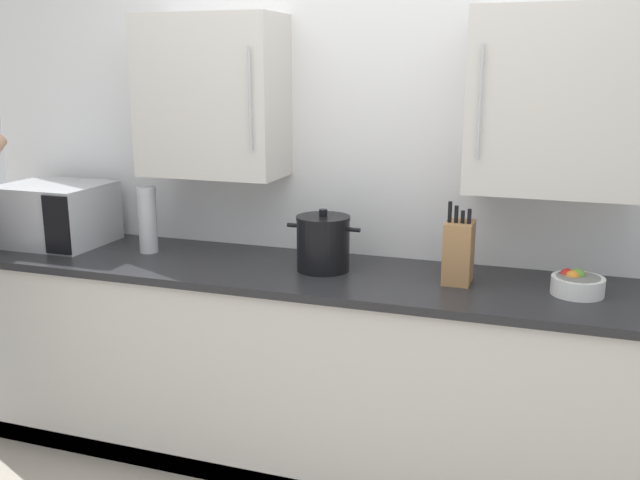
{
  "coord_description": "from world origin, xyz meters",
  "views": [
    {
      "loc": [
        0.8,
        -1.89,
        1.77
      ],
      "look_at": [
        -0.15,
        0.85,
        1.06
      ],
      "focal_mm": 40.08,
      "sensor_mm": 36.0,
      "label": 1
    }
  ],
  "objects_px": {
    "stock_pot": "(323,243)",
    "knife_block": "(459,252)",
    "microwave_oven": "(50,214)",
    "thermos_flask": "(147,220)",
    "fruit_bowl": "(577,284)"
  },
  "relations": [
    {
      "from": "microwave_oven",
      "to": "thermos_flask",
      "type": "xyz_separation_m",
      "value": [
        0.55,
        0.01,
        0.01
      ]
    },
    {
      "from": "knife_block",
      "to": "fruit_bowl",
      "type": "height_order",
      "value": "knife_block"
    },
    {
      "from": "microwave_oven",
      "to": "stock_pot",
      "type": "height_order",
      "value": "microwave_oven"
    },
    {
      "from": "stock_pot",
      "to": "microwave_oven",
      "type": "bearing_deg",
      "value": 179.52
    },
    {
      "from": "knife_block",
      "to": "thermos_flask",
      "type": "xyz_separation_m",
      "value": [
        -1.45,
        0.01,
        0.03
      ]
    },
    {
      "from": "microwave_oven",
      "to": "knife_block",
      "type": "relative_size",
      "value": 2.27
    },
    {
      "from": "microwave_oven",
      "to": "stock_pot",
      "type": "distance_m",
      "value": 1.43
    },
    {
      "from": "thermos_flask",
      "to": "stock_pot",
      "type": "bearing_deg",
      "value": -1.21
    },
    {
      "from": "knife_block",
      "to": "thermos_flask",
      "type": "distance_m",
      "value": 1.45
    },
    {
      "from": "stock_pot",
      "to": "thermos_flask",
      "type": "xyz_separation_m",
      "value": [
        -0.88,
        0.02,
        0.04
      ]
    },
    {
      "from": "microwave_oven",
      "to": "thermos_flask",
      "type": "relative_size",
      "value": 2.45
    },
    {
      "from": "stock_pot",
      "to": "knife_block",
      "type": "xyz_separation_m",
      "value": [
        0.58,
        0.01,
        0.01
      ]
    },
    {
      "from": "microwave_oven",
      "to": "knife_block",
      "type": "height_order",
      "value": "knife_block"
    },
    {
      "from": "microwave_oven",
      "to": "fruit_bowl",
      "type": "bearing_deg",
      "value": -0.36
    },
    {
      "from": "stock_pot",
      "to": "fruit_bowl",
      "type": "bearing_deg",
      "value": -0.2
    }
  ]
}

